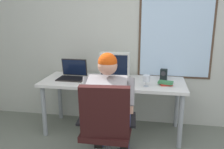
# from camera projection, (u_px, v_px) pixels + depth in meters

# --- Properties ---
(wall_rear) EXTENTS (4.82, 0.08, 2.70)m
(wall_rear) POSITION_uv_depth(u_px,v_px,m) (136.00, 32.00, 3.48)
(wall_rear) COLOR beige
(wall_rear) RESTS_ON ground
(desk) EXTENTS (1.90, 0.71, 0.74)m
(desk) POSITION_uv_depth(u_px,v_px,m) (113.00, 86.00, 3.30)
(desk) COLOR #92999D
(desk) RESTS_ON ground
(office_chair) EXTENTS (0.60, 0.56, 1.01)m
(office_chair) POSITION_uv_depth(u_px,v_px,m) (106.00, 124.00, 2.37)
(office_chair) COLOR black
(office_chair) RESTS_ON ground
(person_seated) EXTENTS (0.56, 0.81, 1.26)m
(person_seated) POSITION_uv_depth(u_px,v_px,m) (109.00, 106.00, 2.60)
(person_seated) COLOR navy
(person_seated) RESTS_ON ground
(crt_monitor) EXTENTS (0.39, 0.25, 0.38)m
(crt_monitor) POSITION_uv_depth(u_px,v_px,m) (115.00, 65.00, 3.23)
(crt_monitor) COLOR beige
(crt_monitor) RESTS_ON desk
(laptop) EXTENTS (0.37, 0.31, 0.26)m
(laptop) POSITION_uv_depth(u_px,v_px,m) (73.00, 73.00, 3.39)
(laptop) COLOR black
(laptop) RESTS_ON desk
(wine_glass) EXTENTS (0.09, 0.09, 0.14)m
(wine_glass) POSITION_uv_depth(u_px,v_px,m) (146.00, 79.00, 3.01)
(wine_glass) COLOR silver
(wine_glass) RESTS_ON desk
(desk_speaker) EXTENTS (0.10, 0.09, 0.15)m
(desk_speaker) POSITION_uv_depth(u_px,v_px,m) (164.00, 75.00, 3.29)
(desk_speaker) COLOR black
(desk_speaker) RESTS_ON desk
(book_stack) EXTENTS (0.20, 0.14, 0.05)m
(book_stack) POSITION_uv_depth(u_px,v_px,m) (166.00, 83.00, 3.08)
(book_stack) COLOR #B52E22
(book_stack) RESTS_ON desk
(coffee_mug) EXTENTS (0.08, 0.08, 0.09)m
(coffee_mug) POSITION_uv_depth(u_px,v_px,m) (91.00, 80.00, 3.15)
(coffee_mug) COLOR #9B2F14
(coffee_mug) RESTS_ON desk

